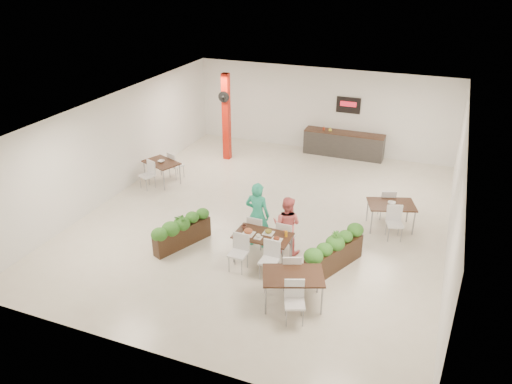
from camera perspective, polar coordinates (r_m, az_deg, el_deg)
ground at (r=14.69m, az=1.21°, el=-2.83°), size 12.00×12.00×0.00m
room_shell at (r=13.84m, az=1.29°, el=4.49°), size 10.10×12.10×3.22m
red_column at (r=18.37m, az=-3.42°, el=8.64°), size 0.40×0.41×3.20m
service_counter at (r=19.24m, az=9.99°, el=5.47°), size 3.00×0.64×2.20m
main_table at (r=12.35m, az=0.74°, el=-5.38°), size 1.41×1.64×0.92m
diner_man at (r=12.87m, az=0.16°, el=-2.64°), size 0.67×0.44×1.81m
diner_woman at (r=12.70m, az=3.53°, el=-3.77°), size 0.76×0.60×1.55m
planter_left at (r=13.19m, az=-8.45°, el=-4.20°), size 0.95×1.71×0.94m
planter_right at (r=12.25m, az=8.97°, el=-6.72°), size 1.08×1.87×1.05m
side_table_a at (r=16.89m, az=-10.74°, el=3.01°), size 1.39×1.66×0.92m
side_table_b at (r=14.31m, az=15.18°, el=-1.73°), size 1.47×1.67×0.92m
side_table_c at (r=10.97m, az=4.26°, el=-9.91°), size 1.54×1.66×0.92m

